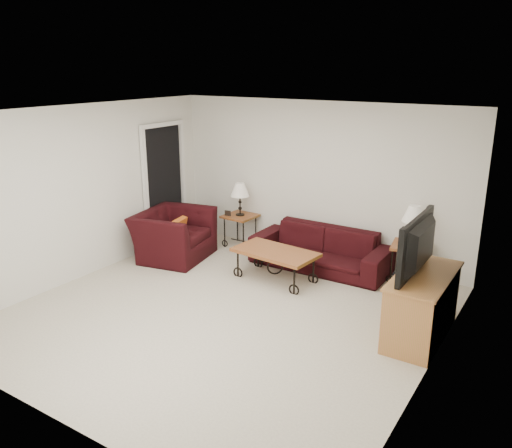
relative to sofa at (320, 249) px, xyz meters
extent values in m
plane|color=beige|center=(-0.33, -2.02, -0.31)|extent=(5.00, 5.00, 0.00)
cube|color=white|center=(-0.33, 0.48, 0.94)|extent=(5.00, 0.02, 2.50)
cube|color=white|center=(-0.33, -4.52, 0.94)|extent=(5.00, 0.02, 2.50)
cube|color=white|center=(-2.83, -2.02, 0.94)|extent=(0.02, 5.00, 2.50)
cube|color=white|center=(2.17, -2.02, 0.94)|extent=(0.02, 5.00, 2.50)
plane|color=white|center=(-0.33, -2.02, 2.19)|extent=(5.00, 5.00, 0.00)
cube|color=black|center=(-2.80, -0.37, 0.71)|extent=(0.08, 0.94, 2.04)
imported|color=black|center=(0.00, 0.00, 0.00)|extent=(2.12, 0.83, 0.62)
cube|color=#994427|center=(-1.60, 0.18, -0.03)|extent=(0.54, 0.54, 0.56)
cube|color=#994427|center=(1.33, 0.18, -0.02)|extent=(0.61, 0.61, 0.57)
cube|color=black|center=(-1.75, 0.03, 0.29)|extent=(0.11, 0.03, 0.09)
cube|color=black|center=(1.48, 0.03, 0.31)|extent=(0.12, 0.02, 0.10)
cube|color=#994427|center=(-0.35, -0.77, -0.09)|extent=(1.25, 0.76, 0.45)
imported|color=black|center=(-2.20, -0.86, 0.07)|extent=(1.24, 1.36, 0.77)
cube|color=#BB6417|center=(-2.05, -0.91, 0.21)|extent=(0.16, 0.36, 0.35)
cube|color=#AF6541|center=(1.90, -1.29, 0.07)|extent=(0.53, 1.28, 0.77)
imported|color=black|center=(1.88, -1.29, 0.79)|extent=(0.15, 1.15, 0.66)
ellipsoid|color=black|center=(1.36, -0.12, -0.06)|extent=(0.44, 0.38, 0.49)
camera|label=1|loc=(3.19, -6.84, 2.72)|focal=36.34mm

